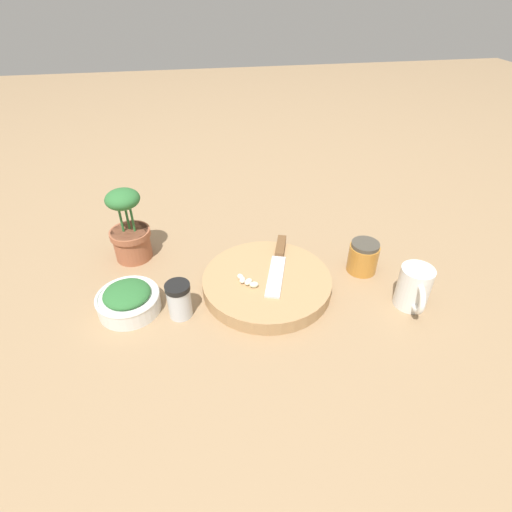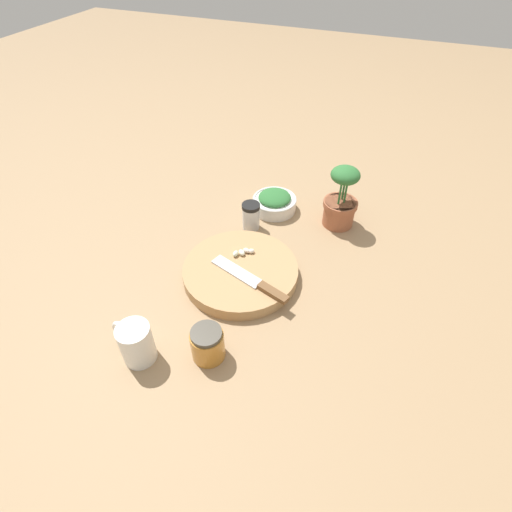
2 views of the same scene
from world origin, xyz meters
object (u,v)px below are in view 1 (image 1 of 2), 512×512
at_px(garlic_cloves, 247,281).
at_px(honey_jar, 363,257).
at_px(herb_bowl, 128,300).
at_px(coffee_mug, 414,288).
at_px(cutting_board, 267,283).
at_px(spice_jar, 179,300).
at_px(chef_knife, 278,261).
at_px(potted_herb, 129,231).

height_order(garlic_cloves, honey_jar, honey_jar).
bearing_deg(garlic_cloves, herb_bowl, -179.14).
distance_m(coffee_mug, honey_jar, 0.15).
relative_size(cutting_board, honey_jar, 3.72).
relative_size(cutting_board, coffee_mug, 2.78).
bearing_deg(spice_jar, honey_jar, 10.27).
distance_m(chef_knife, spice_jar, 0.27).
relative_size(garlic_cloves, honey_jar, 0.65).
xyz_separation_m(garlic_cloves, honey_jar, (0.30, 0.04, -0.00)).
distance_m(herb_bowl, potted_herb, 0.21).
xyz_separation_m(garlic_cloves, potted_herb, (-0.27, 0.20, 0.04)).
relative_size(herb_bowl, potted_herb, 0.72).
bearing_deg(coffee_mug, cutting_board, 160.10).
relative_size(chef_knife, honey_jar, 2.86).
bearing_deg(garlic_cloves, spice_jar, -165.72).
height_order(cutting_board, honey_jar, honey_jar).
height_order(chef_knife, honey_jar, honey_jar).
height_order(garlic_cloves, potted_herb, potted_herb).
bearing_deg(potted_herb, honey_jar, -15.55).
height_order(coffee_mug, potted_herb, potted_herb).
relative_size(herb_bowl, coffee_mug, 1.28).
xyz_separation_m(coffee_mug, potted_herb, (-0.63, 0.30, 0.03)).
distance_m(cutting_board, honey_jar, 0.25).
bearing_deg(garlic_cloves, honey_jar, 8.16).
height_order(coffee_mug, honey_jar, coffee_mug).
height_order(herb_bowl, honey_jar, honey_jar).
bearing_deg(spice_jar, cutting_board, 14.41).
relative_size(chef_knife, potted_herb, 1.20).
height_order(cutting_board, coffee_mug, coffee_mug).
bearing_deg(honey_jar, spice_jar, -169.73).
relative_size(cutting_board, chef_knife, 1.30).
bearing_deg(garlic_cloves, coffee_mug, -15.39).
distance_m(chef_knife, honey_jar, 0.21).
bearing_deg(potted_herb, cutting_board, -30.49).
height_order(cutting_board, chef_knife, chef_knife).
height_order(spice_jar, potted_herb, potted_herb).
xyz_separation_m(coffee_mug, honey_jar, (-0.06, 0.14, -0.01)).
distance_m(honey_jar, potted_herb, 0.60).
bearing_deg(garlic_cloves, chef_knife, 36.96).
relative_size(cutting_board, potted_herb, 1.56).
bearing_deg(herb_bowl, coffee_mug, -8.62).
bearing_deg(chef_knife, cutting_board, 72.40).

